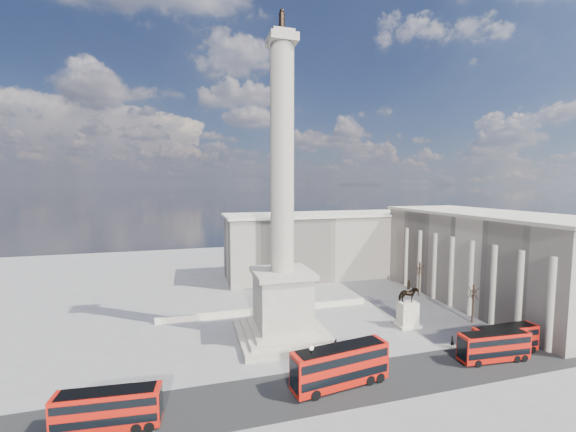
{
  "coord_description": "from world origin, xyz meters",
  "views": [
    {
      "loc": [
        -13.79,
        -47.28,
        24.1
      ],
      "look_at": [
        0.05,
        1.89,
        19.6
      ],
      "focal_mm": 22.0,
      "sensor_mm": 36.0,
      "label": 1
    }
  ],
  "objects_px": {
    "nelsons_column": "(282,257)",
    "red_bus_a": "(109,409)",
    "pedestrian_crossing": "(336,344)",
    "red_bus_d": "(506,339)",
    "victorian_lamp": "(311,366)",
    "red_bus_c": "(494,346)",
    "equestrian_statue": "(408,311)",
    "pedestrian_walking": "(452,342)",
    "pedestrian_standing": "(480,342)",
    "red_bus_b": "(341,365)"
  },
  "relations": [
    {
      "from": "nelsons_column",
      "to": "red_bus_a",
      "type": "relative_size",
      "value": 4.93
    },
    {
      "from": "pedestrian_crossing",
      "to": "red_bus_d",
      "type": "bearing_deg",
      "value": -137.68
    },
    {
      "from": "nelsons_column",
      "to": "pedestrian_crossing",
      "type": "xyz_separation_m",
      "value": [
        6.52,
        -6.15,
        -12.1
      ]
    },
    {
      "from": "victorian_lamp",
      "to": "red_bus_c",
      "type": "bearing_deg",
      "value": 1.45
    },
    {
      "from": "red_bus_d",
      "to": "nelsons_column",
      "type": "bearing_deg",
      "value": 155.03
    },
    {
      "from": "equestrian_statue",
      "to": "pedestrian_walking",
      "type": "xyz_separation_m",
      "value": [
        1.78,
        -8.64,
        -1.89
      ]
    },
    {
      "from": "red_bus_a",
      "to": "pedestrian_standing",
      "type": "relative_size",
      "value": 5.41
    },
    {
      "from": "red_bus_d",
      "to": "pedestrian_crossing",
      "type": "height_order",
      "value": "red_bus_d"
    },
    {
      "from": "pedestrian_standing",
      "to": "victorian_lamp",
      "type": "bearing_deg",
      "value": -7.21
    },
    {
      "from": "nelsons_column",
      "to": "red_bus_a",
      "type": "bearing_deg",
      "value": -144.03
    },
    {
      "from": "red_bus_c",
      "to": "red_bus_a",
      "type": "bearing_deg",
      "value": -175.09
    },
    {
      "from": "red_bus_a",
      "to": "pedestrian_walking",
      "type": "xyz_separation_m",
      "value": [
        45.32,
        5.59,
        -1.22
      ]
    },
    {
      "from": "red_bus_c",
      "to": "red_bus_d",
      "type": "distance_m",
      "value": 3.71
    },
    {
      "from": "red_bus_d",
      "to": "pedestrian_crossing",
      "type": "distance_m",
      "value": 24.23
    },
    {
      "from": "equestrian_statue",
      "to": "pedestrian_standing",
      "type": "bearing_deg",
      "value": -60.56
    },
    {
      "from": "nelsons_column",
      "to": "red_bus_a",
      "type": "height_order",
      "value": "nelsons_column"
    },
    {
      "from": "red_bus_a",
      "to": "red_bus_c",
      "type": "bearing_deg",
      "value": 5.92
    },
    {
      "from": "red_bus_b",
      "to": "pedestrian_standing",
      "type": "bearing_deg",
      "value": 0.63
    },
    {
      "from": "red_bus_c",
      "to": "pedestrian_walking",
      "type": "distance_m",
      "value": 5.66
    },
    {
      "from": "nelsons_column",
      "to": "red_bus_d",
      "type": "bearing_deg",
      "value": -25.12
    },
    {
      "from": "pedestrian_crossing",
      "to": "red_bus_c",
      "type": "bearing_deg",
      "value": -144.07
    },
    {
      "from": "red_bus_c",
      "to": "victorian_lamp",
      "type": "relative_size",
      "value": 1.73
    },
    {
      "from": "pedestrian_crossing",
      "to": "red_bus_b",
      "type": "bearing_deg",
      "value": 130.78
    },
    {
      "from": "red_bus_b",
      "to": "red_bus_a",
      "type": "bearing_deg",
      "value": 173.8
    },
    {
      "from": "equestrian_statue",
      "to": "pedestrian_walking",
      "type": "height_order",
      "value": "equestrian_statue"
    },
    {
      "from": "pedestrian_crossing",
      "to": "nelsons_column",
      "type": "bearing_deg",
      "value": 17.46
    },
    {
      "from": "pedestrian_walking",
      "to": "pedestrian_crossing",
      "type": "xyz_separation_m",
      "value": [
        -16.93,
        4.14,
        -0.09
      ]
    },
    {
      "from": "red_bus_b",
      "to": "pedestrian_crossing",
      "type": "bearing_deg",
      "value": 62.06
    },
    {
      "from": "red_bus_c",
      "to": "victorian_lamp",
      "type": "xyz_separation_m",
      "value": [
        -26.77,
        -0.68,
        1.33
      ]
    },
    {
      "from": "pedestrian_standing",
      "to": "pedestrian_crossing",
      "type": "height_order",
      "value": "pedestrian_standing"
    },
    {
      "from": "nelsons_column",
      "to": "red_bus_c",
      "type": "height_order",
      "value": "nelsons_column"
    },
    {
      "from": "red_bus_a",
      "to": "red_bus_b",
      "type": "bearing_deg",
      "value": 6.83
    },
    {
      "from": "red_bus_c",
      "to": "equestrian_statue",
      "type": "distance_m",
      "value": 14.23
    },
    {
      "from": "red_bus_c",
      "to": "pedestrian_crossing",
      "type": "bearing_deg",
      "value": 159.23
    },
    {
      "from": "red_bus_c",
      "to": "equestrian_statue",
      "type": "xyz_separation_m",
      "value": [
        -4.35,
        13.53,
        0.67
      ]
    },
    {
      "from": "pedestrian_standing",
      "to": "red_bus_c",
      "type": "bearing_deg",
      "value": 55.66
    },
    {
      "from": "red_bus_c",
      "to": "pedestrian_crossing",
      "type": "height_order",
      "value": "red_bus_c"
    },
    {
      "from": "red_bus_a",
      "to": "victorian_lamp",
      "type": "height_order",
      "value": "victorian_lamp"
    },
    {
      "from": "pedestrian_standing",
      "to": "nelsons_column",
      "type": "bearing_deg",
      "value": -38.97
    },
    {
      "from": "red_bus_b",
      "to": "pedestrian_walking",
      "type": "height_order",
      "value": "red_bus_b"
    },
    {
      "from": "red_bus_b",
      "to": "pedestrian_walking",
      "type": "bearing_deg",
      "value": 5.5
    },
    {
      "from": "red_bus_b",
      "to": "red_bus_c",
      "type": "distance_m",
      "value": 22.77
    },
    {
      "from": "red_bus_c",
      "to": "pedestrian_standing",
      "type": "bearing_deg",
      "value": 75.81
    },
    {
      "from": "red_bus_b",
      "to": "red_bus_c",
      "type": "bearing_deg",
      "value": -8.11
    },
    {
      "from": "nelsons_column",
      "to": "victorian_lamp",
      "type": "height_order",
      "value": "nelsons_column"
    },
    {
      "from": "red_bus_b",
      "to": "pedestrian_standing",
      "type": "height_order",
      "value": "red_bus_b"
    },
    {
      "from": "red_bus_c",
      "to": "pedestrian_walking",
      "type": "relative_size",
      "value": 5.62
    },
    {
      "from": "nelsons_column",
      "to": "pedestrian_standing",
      "type": "relative_size",
      "value": 26.66
    },
    {
      "from": "red_bus_a",
      "to": "red_bus_d",
      "type": "distance_m",
      "value": 51.38
    },
    {
      "from": "nelsons_column",
      "to": "pedestrian_standing",
      "type": "bearing_deg",
      "value": -22.89
    }
  ]
}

